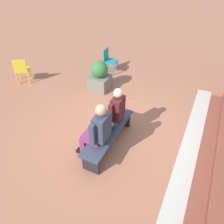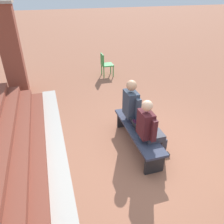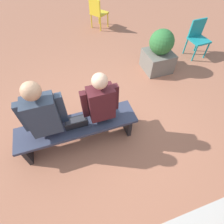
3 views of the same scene
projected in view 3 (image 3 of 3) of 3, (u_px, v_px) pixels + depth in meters
name	position (u px, v px, depth m)	size (l,w,h in m)	color
ground_plane	(98.00, 131.00, 3.05)	(60.00, 60.00, 0.00)	#9E6047
bench	(78.00, 128.00, 2.67)	(1.80, 0.44, 0.45)	#33384C
person_student	(100.00, 104.00, 2.52)	(0.52, 0.66, 1.31)	#383842
person_adult	(45.00, 115.00, 2.34)	(0.57, 0.72, 1.39)	#7F2D5B
laptop	(76.00, 123.00, 2.55)	(0.32, 0.29, 0.21)	black
plastic_chair_mid_courtyard	(97.00, 12.00, 5.17)	(0.58, 0.58, 0.84)	gold
plastic_chair_by_pillar	(198.00, 36.00, 4.23)	(0.44, 0.44, 0.84)	teal
planter	(159.00, 52.00, 3.85)	(0.60, 0.60, 0.94)	#6B665B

